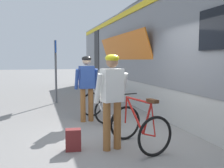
{
  "coord_description": "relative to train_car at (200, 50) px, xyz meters",
  "views": [
    {
      "loc": [
        -1.85,
        -4.8,
        1.66
      ],
      "look_at": [
        -0.06,
        1.26,
        1.05
      ],
      "focal_mm": 40.15,
      "sensor_mm": 36.0,
      "label": 1
    }
  ],
  "objects": [
    {
      "name": "bicycle_far_white",
      "position": [
        -3.18,
        -0.02,
        -1.56
      ],
      "size": [
        0.88,
        1.18,
        0.99
      ],
      "color": "black",
      "rests_on": "ground"
    },
    {
      "name": "cyclist_far_in_blue",
      "position": [
        -3.53,
        -0.07,
        -0.91
      ],
      "size": [
        0.63,
        0.35,
        1.76
      ],
      "color": "#935B2D",
      "rests_on": "ground"
    },
    {
      "name": "ground_plane",
      "position": [
        -2.92,
        -1.85,
        -1.97
      ],
      "size": [
        80.0,
        80.0,
        0.0
      ],
      "primitive_type": "plane",
      "color": "gray"
    },
    {
      "name": "platform_sign_post",
      "position": [
        -4.12,
        3.14,
        -0.34
      ],
      "size": [
        0.08,
        0.7,
        2.4
      ],
      "color": "#595B60",
      "rests_on": "ground"
    },
    {
      "name": "backpack_on_platform",
      "position": [
        -4.18,
        -2.16,
        -1.77
      ],
      "size": [
        0.3,
        0.21,
        0.4
      ],
      "primitive_type": "cube",
      "rotation": [
        0.0,
        0.0,
        -0.11
      ],
      "color": "maroon",
      "rests_on": "ground"
    },
    {
      "name": "water_bottle_near_the_bikes",
      "position": [
        -2.92,
        -0.39,
        -1.87
      ],
      "size": [
        0.08,
        0.08,
        0.19
      ],
      "primitive_type": "cylinder",
      "color": "silver",
      "rests_on": "ground"
    },
    {
      "name": "bicycle_near_red",
      "position": [
        -2.96,
        -2.35,
        -1.56
      ],
      "size": [
        0.89,
        1.18,
        0.99
      ],
      "color": "black",
      "rests_on": "ground"
    },
    {
      "name": "train_car",
      "position": [
        0.0,
        0.0,
        0.0
      ],
      "size": [
        3.3,
        21.57,
        3.88
      ],
      "color": "slate",
      "rests_on": "ground"
    },
    {
      "name": "cyclist_near_in_white",
      "position": [
        -3.49,
        -2.31,
        -0.91
      ],
      "size": [
        0.65,
        0.39,
        1.76
      ],
      "color": "#935B2D",
      "rests_on": "ground"
    }
  ]
}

